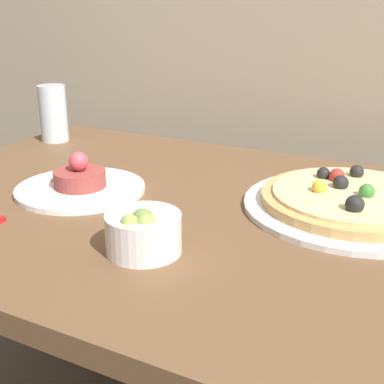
{
  "coord_description": "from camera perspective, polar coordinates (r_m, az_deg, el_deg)",
  "views": [
    {
      "loc": [
        0.35,
        -0.36,
        1.06
      ],
      "look_at": [
        -0.03,
        0.36,
        0.76
      ],
      "focal_mm": 50.0,
      "sensor_mm": 36.0,
      "label": 1
    }
  ],
  "objects": [
    {
      "name": "dining_table",
      "position": [
        0.94,
        2.57,
        -7.61
      ],
      "size": [
        1.27,
        0.78,
        0.72
      ],
      "color": "brown",
      "rests_on": "ground_plane"
    },
    {
      "name": "tartare_plate",
      "position": [
        1.01,
        -11.83,
        0.8
      ],
      "size": [
        0.24,
        0.24,
        0.08
      ],
      "color": "white",
      "rests_on": "dining_table"
    },
    {
      "name": "drinking_glass",
      "position": [
        1.37,
        -14.58,
        8.12
      ],
      "size": [
        0.07,
        0.07,
        0.14
      ],
      "color": "silver",
      "rests_on": "dining_table"
    },
    {
      "name": "small_bowl",
      "position": [
        0.75,
        -5.22,
        -4.29
      ],
      "size": [
        0.11,
        0.11,
        0.07
      ],
      "color": "white",
      "rests_on": "dining_table"
    },
    {
      "name": "pizza_plate",
      "position": [
        0.94,
        16.87,
        -0.92
      ],
      "size": [
        0.37,
        0.37,
        0.06
      ],
      "color": "white",
      "rests_on": "dining_table"
    }
  ]
}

